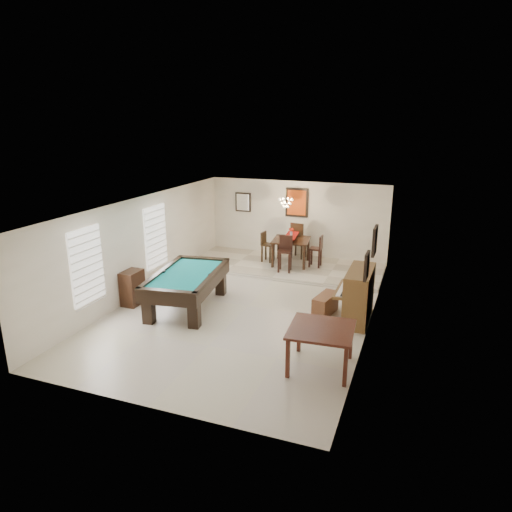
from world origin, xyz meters
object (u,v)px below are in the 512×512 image
Objects in this scene: upright_piano at (353,294)px; dining_chair_south at (285,254)px; dining_table at (291,250)px; dining_chair_east at (315,251)px; piano_bench at (325,304)px; pool_table at (187,291)px; apothecary_chest at (132,288)px; square_table at (321,348)px; flower_vase at (291,232)px; dining_chair_west at (268,247)px; dining_chair_north at (299,240)px; chandelier at (286,200)px.

upright_piano is 3.45m from dining_chair_south.
dining_chair_east reaches higher than dining_table.
piano_bench is at bearing -60.76° from dining_table.
apothecary_chest is at bearing -176.35° from pool_table.
square_table reaches higher than piano_bench.
dining_table reaches higher than apothecary_chest.
square_table is 1.35× the size of piano_bench.
dining_table is 1.04× the size of dining_chair_south.
flower_vase is at bearing 84.87° from dining_chair_south.
dining_chair_west is at bearing 71.46° from pool_table.
dining_chair_west is at bearing 179.07° from flower_vase.
dining_chair_north is at bearing 113.71° from piano_bench.
dining_chair_south reaches higher than piano_bench.
pool_table is at bearing -109.93° from chandelier.
dining_chair_north reaches higher than piano_bench.
dining_chair_west is 0.97× the size of dining_chair_east.
pool_table is at bearing 78.74° from dining_chair_north.
upright_piano is at bearing -5.18° from piano_bench.
apothecary_chest is 0.92× the size of dining_chair_west.
dining_table reaches higher than piano_bench.
chandelier is at bearing -102.86° from dining_chair_west.
piano_bench is 0.99× the size of apothecary_chest.
dining_chair_west is (-0.77, 0.01, -0.57)m from flower_vase.
chandelier is at bearing 122.71° from piano_bench.
chandelier reaches higher than dining_chair_north.
chandelier is at bearing 130.00° from upright_piano.
chandelier reaches higher than dining_table.
chandelier reaches higher than dining_chair_south.
flower_vase reaches higher than dining_chair_east.
flower_vase is at bearing 55.77° from apothecary_chest.
square_table is 1.06× the size of dining_table.
chandelier is (-0.92, -0.21, 1.59)m from dining_chair_east.
dining_table is 1.16× the size of dining_chair_west.
square_table is (3.74, -1.70, -0.03)m from pool_table.
dining_chair_north is 1.99× the size of chandelier.
flower_vase is 1.05m from chandelier.
flower_vase reaches higher than piano_bench.
dining_chair_south reaches higher than pool_table.
piano_bench is 3.02m from dining_chair_south.
dining_chair_east is (-1.01, 3.22, 0.37)m from piano_bench.
pool_table is 2.21× the size of dining_chair_north.
square_table is 1.97× the size of chandelier.
dining_chair_north reaches higher than upright_piano.
piano_bench is at bearing 120.55° from dining_chair_north.
piano_bench is 4.07m from chandelier.
dining_table is at bearing 61.25° from pool_table.
dining_chair_south reaches higher than dining_chair_east.
dining_table is (-1.79, 3.20, 0.34)m from piano_bench.
flower_vase is (1.51, 3.99, 0.73)m from pool_table.
chandelier is at bearing 113.29° from square_table.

